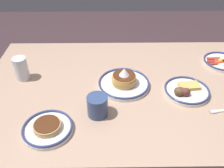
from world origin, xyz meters
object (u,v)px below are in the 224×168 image
coffee_mug (97,105)px  drinking_glass (22,70)px  plate_near_main (124,82)px  plate_far_side (186,90)px  plate_center_pancakes (222,62)px  plate_far_companion (48,128)px

coffee_mug → drinking_glass: drinking_glass is taller
plate_near_main → plate_far_side: 0.31m
plate_center_pancakes → plate_far_side: plate_far_side is taller
plate_near_main → drinking_glass: size_ratio=2.11×
plate_center_pancakes → coffee_mug: bearing=29.8°
plate_far_side → plate_far_companion: bearing=20.6°
plate_far_side → drinking_glass: bearing=-9.2°
plate_far_companion → coffee_mug: size_ratio=1.68×
plate_near_main → plate_far_companion: bearing=42.5°
plate_far_companion → drinking_glass: (0.20, -0.37, 0.04)m
plate_near_main → drinking_glass: 0.53m
coffee_mug → plate_far_companion: bearing=25.8°
plate_near_main → coffee_mug: size_ratio=2.11×
plate_far_companion → coffee_mug: (-0.20, -0.10, 0.03)m
plate_center_pancakes → coffee_mug: size_ratio=1.68×
drinking_glass → plate_far_companion: bearing=118.6°
coffee_mug → drinking_glass: 0.48m
plate_center_pancakes → drinking_glass: 1.11m
plate_center_pancakes → plate_far_companion: size_ratio=1.00×
plate_near_main → plate_far_side: (-0.30, 0.06, -0.01)m
plate_center_pancakes → plate_far_side: bearing=43.9°
plate_center_pancakes → drinking_glass: bearing=6.7°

